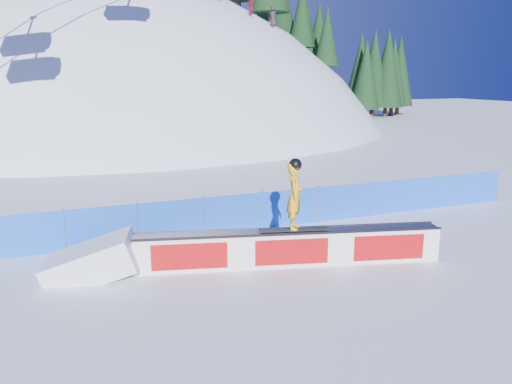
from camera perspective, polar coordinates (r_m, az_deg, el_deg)
name	(u,v)px	position (r m, az deg, el deg)	size (l,w,h in m)	color
ground	(297,285)	(12.02, 4.71, -10.60)	(160.00, 160.00, 0.00)	silver
snow_hill	(122,293)	(56.85, -15.06, -11.09)	(64.00, 64.00, 64.00)	white
treeline	(341,39)	(58.63, 9.68, 16.84)	(25.44, 9.58, 20.33)	#372316
safety_fence	(234,214)	(15.74, -2.51, -2.47)	(22.05, 0.05, 1.30)	blue
rail_box	(290,248)	(13.07, 3.89, -6.38)	(7.87, 2.49, 0.96)	white
snow_ramp	(93,274)	(13.24, -18.09, -8.94)	(2.16, 1.44, 0.81)	silver
snowboarder	(295,195)	(12.69, 4.45, -0.37)	(1.81, 0.76, 1.87)	black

